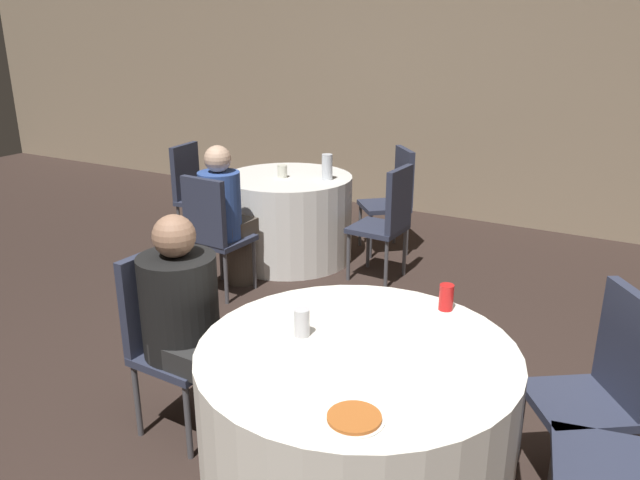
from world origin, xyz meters
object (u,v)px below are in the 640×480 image
at_px(chair_near_west, 167,328).
at_px(chair_far_northeast, 395,192).
at_px(chair_far_west, 194,187).
at_px(table_near, 356,427).
at_px(pizza_plate_near, 354,418).
at_px(person_blue_shirt, 227,219).
at_px(chair_far_south, 212,227).
at_px(chair_far_east, 389,215).
at_px(soda_can_silver, 302,322).
at_px(soda_can_red, 446,297).
at_px(bottle_far, 327,167).
at_px(table_far, 288,218).
at_px(chair_near_northeast, 604,377).
at_px(person_black_shirt, 190,327).

xyz_separation_m(chair_near_west, chair_far_northeast, (-0.05, 3.02, 0.00)).
bearing_deg(chair_far_west, table_near, 44.89).
bearing_deg(chair_far_west, chair_far_northeast, 107.94).
bearing_deg(pizza_plate_near, person_blue_shirt, 135.78).
relative_size(table_near, chair_far_south, 1.39).
bearing_deg(chair_far_east, soda_can_silver, -162.55).
relative_size(chair_near_west, soda_can_silver, 7.73).
distance_m(chair_far_south, soda_can_red, 2.30).
distance_m(chair_far_west, bottle_far, 1.37).
height_order(chair_far_south, soda_can_red, chair_far_south).
xyz_separation_m(pizza_plate_near, soda_can_red, (-0.01, 0.97, 0.05)).
bearing_deg(chair_far_northeast, person_blue_shirt, 110.41).
bearing_deg(soda_can_red, chair_near_west, -158.66).
distance_m(chair_far_northeast, person_blue_shirt, 1.65).
xyz_separation_m(chair_far_south, bottle_far, (0.41, 1.03, 0.30)).
distance_m(chair_near_west, chair_far_west, 2.87).
distance_m(table_near, soda_can_silver, 0.50).
bearing_deg(person_blue_shirt, bottle_far, 68.02).
xyz_separation_m(table_far, pizza_plate_near, (2.06, -2.85, 0.38)).
bearing_deg(person_blue_shirt, chair_far_northeast, 65.01).
height_order(table_far, chair_far_east, chair_far_east).
relative_size(chair_near_northeast, person_blue_shirt, 0.82).
bearing_deg(person_black_shirt, soda_can_red, 116.39).
relative_size(table_far, chair_far_northeast, 1.19).
xyz_separation_m(person_blue_shirt, bottle_far, (0.40, 0.86, 0.28)).
height_order(person_black_shirt, bottle_far, person_black_shirt).
bearing_deg(chair_far_northeast, chair_near_west, 139.30).
bearing_deg(chair_far_northeast, soda_can_silver, 154.15).
bearing_deg(soda_can_red, chair_far_west, 149.43).
height_order(chair_far_south, person_black_shirt, person_black_shirt).
distance_m(chair_near_west, chair_far_northeast, 3.03).
xyz_separation_m(chair_far_south, person_black_shirt, (0.99, -1.40, 0.05)).
distance_m(chair_far_east, bottle_far, 0.69).
distance_m(chair_far_east, soda_can_silver, 2.47).
xyz_separation_m(person_blue_shirt, soda_can_silver, (1.64, -1.62, 0.23)).
relative_size(table_near, soda_can_silver, 10.77).
distance_m(person_blue_shirt, person_black_shirt, 1.86).
bearing_deg(table_far, bottle_far, 8.78).
bearing_deg(chair_far_west, person_black_shirt, 34.15).
relative_size(table_near, pizza_plate_near, 6.41).
height_order(table_far, soda_can_red, soda_can_red).
bearing_deg(chair_near_northeast, soda_can_red, 61.91).
distance_m(table_far, soda_can_silver, 2.94).
xyz_separation_m(table_far, soda_can_red, (2.05, -1.88, 0.43)).
relative_size(soda_can_red, soda_can_silver, 1.00).
bearing_deg(soda_can_silver, person_black_shirt, 176.34).
bearing_deg(person_black_shirt, table_far, -156.38).
bearing_deg(chair_far_south, person_blue_shirt, 90.00).
distance_m(table_far, chair_far_northeast, 0.99).
relative_size(chair_far_south, soda_can_silver, 7.73).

